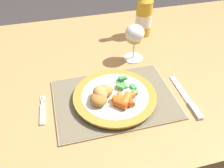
# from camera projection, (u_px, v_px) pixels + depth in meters

# --- Properties ---
(dining_table) EXTENTS (1.53, 0.88, 0.74)m
(dining_table) POSITION_uv_depth(u_px,v_px,m) (109.00, 85.00, 0.96)
(dining_table) COLOR #AD7F4C
(dining_table) RESTS_ON ground
(placemat) EXTENTS (0.37, 0.27, 0.01)m
(placemat) POSITION_uv_depth(u_px,v_px,m) (114.00, 99.00, 0.78)
(placemat) COLOR gray
(placemat) RESTS_ON dining_table
(dinner_plate) EXTENTS (0.26, 0.26, 0.02)m
(dinner_plate) POSITION_uv_depth(u_px,v_px,m) (115.00, 97.00, 0.77)
(dinner_plate) COLOR silver
(dinner_plate) RESTS_ON placemat
(breaded_croquettes) EXTENTS (0.08, 0.08, 0.04)m
(breaded_croquettes) POSITION_uv_depth(u_px,v_px,m) (101.00, 94.00, 0.74)
(breaded_croquettes) COLOR #A87033
(breaded_croquettes) RESTS_ON dinner_plate
(green_beans_pile) EXTENTS (0.06, 0.09, 0.02)m
(green_beans_pile) POSITION_uv_depth(u_px,v_px,m) (125.00, 85.00, 0.79)
(green_beans_pile) COLOR green
(green_beans_pile) RESTS_ON dinner_plate
(glazed_carrots) EXTENTS (0.08, 0.07, 0.02)m
(glazed_carrots) POSITION_uv_depth(u_px,v_px,m) (124.00, 100.00, 0.73)
(glazed_carrots) COLOR #CC5119
(glazed_carrots) RESTS_ON dinner_plate
(fork) EXTENTS (0.02, 0.12, 0.01)m
(fork) POSITION_uv_depth(u_px,v_px,m) (43.00, 112.00, 0.74)
(fork) COLOR silver
(fork) RESTS_ON dining_table
(table_knife) EXTENTS (0.02, 0.20, 0.01)m
(table_knife) POSITION_uv_depth(u_px,v_px,m) (188.00, 100.00, 0.78)
(table_knife) COLOR silver
(table_knife) RESTS_ON dining_table
(wine_glass) EXTENTS (0.07, 0.07, 0.14)m
(wine_glass) POSITION_uv_depth(u_px,v_px,m) (135.00, 35.00, 0.89)
(wine_glass) COLOR silver
(wine_glass) RESTS_ON dining_table
(bottle) EXTENTS (0.07, 0.07, 0.25)m
(bottle) POSITION_uv_depth(u_px,v_px,m) (144.00, 14.00, 1.04)
(bottle) COLOR gold
(bottle) RESTS_ON dining_table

